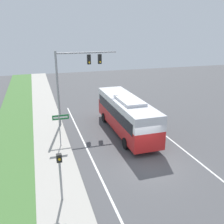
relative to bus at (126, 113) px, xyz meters
name	(u,v)px	position (x,y,z in m)	size (l,w,h in m)	color
ground_plane	(150,166)	(-0.51, -6.13, -1.87)	(80.00, 80.00, 0.00)	#4C4C4F
sidewalk	(59,181)	(-6.71, -6.13, -1.81)	(2.80, 80.00, 0.12)	#ADA89E
grass_verge	(3,191)	(-9.91, -6.13, -1.82)	(3.60, 80.00, 0.10)	#477538
lane_divider_near	(99,175)	(-4.11, -6.13, -1.87)	(0.14, 30.00, 0.01)	silver
lane_divider_far	(195,159)	(3.09, -6.13, -1.87)	(0.14, 30.00, 0.01)	silver
bus	(126,113)	(0.00, 0.00, 0.00)	(2.64, 10.06, 3.37)	red
signal_gantry	(75,73)	(-3.92, 3.39, 3.17)	(5.78, 0.41, 7.16)	#939399
pedestrian_signal	(60,170)	(-6.71, -8.01, 0.11)	(0.28, 0.34, 2.90)	#939399
street_sign	(60,124)	(-5.96, -1.23, 0.04)	(1.28, 0.08, 2.75)	#939399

